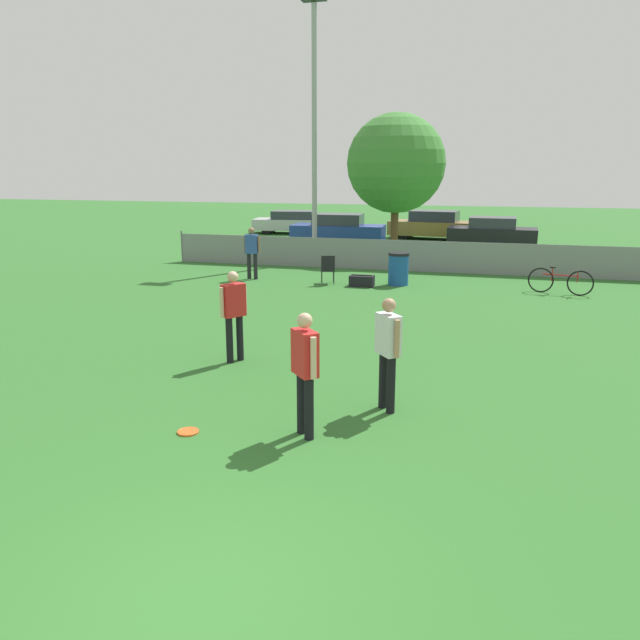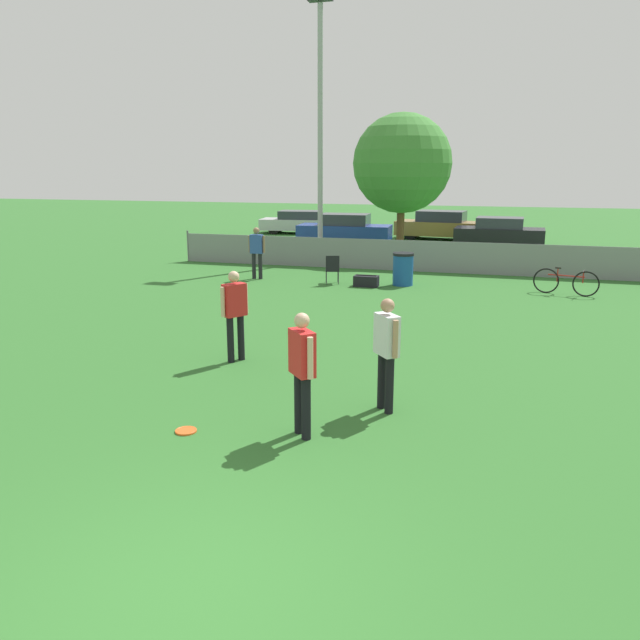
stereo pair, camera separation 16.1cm
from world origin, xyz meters
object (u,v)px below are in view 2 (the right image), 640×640
at_px(frisbee_disc, 186,431).
at_px(bicycle_sideline, 566,282).
at_px(light_pole, 320,112).
at_px(player_defender_red, 302,365).
at_px(gear_bag_sideline, 366,281).
at_px(parked_car_tan, 441,226).
at_px(tree_near_pole, 402,164).
at_px(player_thrower_red, 235,309).
at_px(spectator_in_blue, 257,249).
at_px(trash_bin, 403,269).
at_px(parked_car_blue, 345,229).
at_px(folding_chair_sideline, 332,268).
at_px(player_receiver_white, 386,346).
at_px(parked_car_silver, 301,222).
at_px(parked_car_dark, 499,232).

relative_size(frisbee_disc, bicycle_sideline, 0.17).
height_order(light_pole, bicycle_sideline, light_pole).
relative_size(light_pole, player_defender_red, 5.64).
bearing_deg(gear_bag_sideline, parked_car_tan, 86.62).
xyz_separation_m(tree_near_pole, gear_bag_sideline, (0.16, -7.28, -3.61)).
distance_m(light_pole, bicycle_sideline, 11.22).
bearing_deg(gear_bag_sideline, player_thrower_red, -94.91).
bearing_deg(bicycle_sideline, spectator_in_blue, -166.36).
xyz_separation_m(player_defender_red, trash_bin, (-0.51, 11.76, -0.50)).
xyz_separation_m(light_pole, spectator_in_blue, (-0.83, -4.58, -4.68)).
xyz_separation_m(light_pole, player_thrower_red, (2.23, -13.21, -4.66)).
bearing_deg(parked_car_blue, bicycle_sideline, -51.36).
relative_size(gear_bag_sideline, parked_car_tan, 0.16).
bearing_deg(folding_chair_sideline, parked_car_tan, -115.92).
bearing_deg(bicycle_sideline, player_defender_red, -96.69).
xyz_separation_m(tree_near_pole, player_receiver_white, (2.63, -17.25, -2.77)).
height_order(parked_car_silver, parked_car_blue, parked_car_blue).
bearing_deg(player_thrower_red, light_pole, 41.54).
relative_size(light_pole, folding_chair_sideline, 10.67).
xyz_separation_m(player_defender_red, bicycle_sideline, (4.27, 11.54, -0.63)).
distance_m(parked_car_silver, parked_car_dark, 11.41).
height_order(tree_near_pole, gear_bag_sideline, tree_near_pole).
xyz_separation_m(tree_near_pole, folding_chair_sideline, (-0.97, -7.15, -3.27)).
xyz_separation_m(player_thrower_red, parked_car_tan, (1.55, 22.52, -0.30)).
bearing_deg(parked_car_tan, player_thrower_red, -88.27).
height_order(player_defender_red, parked_car_tan, player_defender_red).
xyz_separation_m(parked_car_silver, parked_car_tan, (7.96, -0.88, 0.08)).
relative_size(light_pole, bicycle_sideline, 5.45).
bearing_deg(parked_car_tan, gear_bag_sideline, -87.70).
xyz_separation_m(trash_bin, parked_car_silver, (-8.18, 14.55, 0.12)).
xyz_separation_m(bicycle_sideline, parked_car_blue, (-9.34, 10.68, 0.31)).
height_order(bicycle_sideline, parked_car_blue, parked_car_blue).
distance_m(player_thrower_red, gear_bag_sideline, 8.37).
bearing_deg(light_pole, tree_near_pole, 40.36).
height_order(frisbee_disc, parked_car_blue, parked_car_blue).
height_order(player_defender_red, frisbee_disc, player_defender_red).
bearing_deg(player_thrower_red, parked_car_blue, 40.17).
height_order(gear_bag_sideline, parked_car_dark, parked_car_dark).
distance_m(player_thrower_red, parked_car_silver, 24.27).
distance_m(tree_near_pole, player_defender_red, 18.77).
distance_m(spectator_in_blue, gear_bag_sideline, 3.88).
distance_m(player_receiver_white, spectator_in_blue, 12.05).
distance_m(spectator_in_blue, parked_car_tan, 14.65).
bearing_deg(tree_near_pole, trash_bin, -79.80).
relative_size(folding_chair_sideline, parked_car_blue, 0.20).
relative_size(player_receiver_white, frisbee_disc, 5.78).
height_order(light_pole, player_receiver_white, light_pole).
height_order(player_receiver_white, player_defender_red, same).
distance_m(light_pole, player_defender_red, 17.37).
relative_size(light_pole, spectator_in_blue, 5.73).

